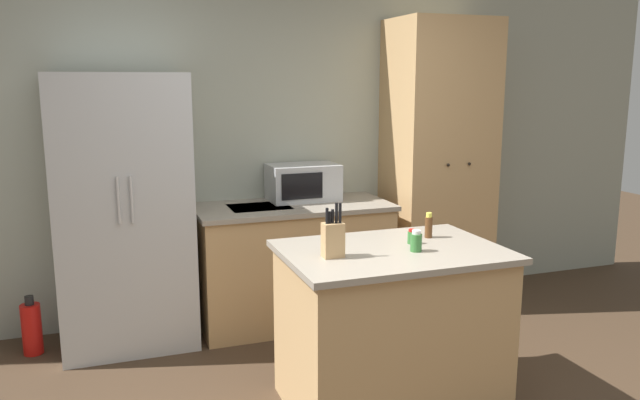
{
  "coord_description": "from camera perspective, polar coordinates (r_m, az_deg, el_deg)",
  "views": [
    {
      "loc": [
        -1.24,
        -2.42,
        1.83
      ],
      "look_at": [
        0.12,
        1.4,
        1.05
      ],
      "focal_mm": 35.0,
      "sensor_mm": 36.0,
      "label": 1
    }
  ],
  "objects": [
    {
      "name": "wall_back",
      "position": [
        4.93,
        -4.92,
        4.69
      ],
      "size": [
        7.2,
        0.06,
        2.6
      ],
      "color": "#9EA393",
      "rests_on": "ground_plane"
    },
    {
      "name": "refrigerator",
      "position": [
        4.48,
        -17.48,
        -1.09
      ],
      "size": [
        0.89,
        0.69,
        1.88
      ],
      "color": "#B7BABC",
      "rests_on": "ground_plane"
    },
    {
      "name": "back_counter",
      "position": [
        4.79,
        -2.48,
        -5.75
      ],
      "size": [
        1.46,
        0.7,
        0.91
      ],
      "color": "tan",
      "rests_on": "ground_plane"
    },
    {
      "name": "pantry_cabinet",
      "position": [
        5.16,
        10.69,
        3.15
      ],
      "size": [
        0.78,
        0.64,
        2.3
      ],
      "color": "tan",
      "rests_on": "ground_plane"
    },
    {
      "name": "kitchen_island",
      "position": [
        3.6,
        6.46,
        -11.49
      ],
      "size": [
        1.2,
        0.84,
        0.92
      ],
      "color": "tan",
      "rests_on": "ground_plane"
    },
    {
      "name": "microwave",
      "position": [
        4.82,
        -1.56,
        1.63
      ],
      "size": [
        0.53,
        0.35,
        0.28
      ],
      "color": "#B2B5B7",
      "rests_on": "back_counter"
    },
    {
      "name": "knife_block",
      "position": [
        3.24,
        1.2,
        -3.53
      ],
      "size": [
        0.11,
        0.08,
        0.29
      ],
      "color": "tan",
      "rests_on": "kitchen_island"
    },
    {
      "name": "spice_bottle_tall_dark",
      "position": [
        3.56,
        8.36,
        -3.35
      ],
      "size": [
        0.04,
        0.04,
        0.08
      ],
      "color": "#337033",
      "rests_on": "kitchen_island"
    },
    {
      "name": "spice_bottle_short_red",
      "position": [
        3.4,
        8.78,
        -3.77
      ],
      "size": [
        0.06,
        0.06,
        0.12
      ],
      "color": "#337033",
      "rests_on": "kitchen_island"
    },
    {
      "name": "spice_bottle_amber_oil",
      "position": [
        3.71,
        9.91,
        -2.36
      ],
      "size": [
        0.04,
        0.04,
        0.15
      ],
      "color": "#563319",
      "rests_on": "kitchen_island"
    },
    {
      "name": "fire_extinguisher",
      "position": [
        4.72,
        -24.86,
        -10.59
      ],
      "size": [
        0.13,
        0.13,
        0.41
      ],
      "color": "red",
      "rests_on": "ground_plane"
    }
  ]
}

